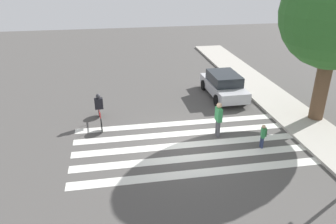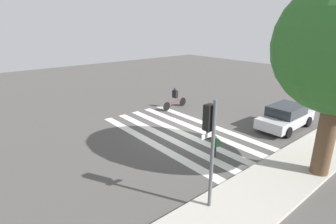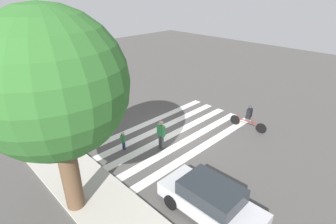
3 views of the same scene
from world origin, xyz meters
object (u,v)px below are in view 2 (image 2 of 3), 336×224
(pedestrian_adult_yellow_jacket, at_px, (209,123))
(car_parked_dark_suv, at_px, (286,117))
(traffic_light, at_px, (210,135))
(pedestrian_child_with_backpack, at_px, (215,144))
(cyclist_near_curb, at_px, (175,97))

(pedestrian_adult_yellow_jacket, relative_size, car_parked_dark_suv, 0.40)
(traffic_light, relative_size, car_parked_dark_suv, 0.93)
(pedestrian_child_with_backpack, xyz_separation_m, car_parked_dark_suv, (-6.16, 0.31, 0.09))
(pedestrian_child_with_backpack, height_order, car_parked_dark_suv, car_parked_dark_suv)
(pedestrian_adult_yellow_jacket, distance_m, car_parked_dark_suv, 5.18)
(cyclist_near_curb, bearing_deg, car_parked_dark_suv, 104.21)
(traffic_light, xyz_separation_m, cyclist_near_curb, (-6.65, -9.23, -1.88))
(pedestrian_adult_yellow_jacket, bearing_deg, pedestrian_child_with_backpack, -131.77)
(pedestrian_adult_yellow_jacket, distance_m, pedestrian_child_with_backpack, 2.11)
(pedestrian_adult_yellow_jacket, xyz_separation_m, cyclist_near_curb, (-2.26, -5.40, -0.08))
(car_parked_dark_suv, bearing_deg, pedestrian_adult_yellow_jacket, -22.34)
(pedestrian_adult_yellow_jacket, bearing_deg, cyclist_near_curb, 65.52)
(cyclist_near_curb, relative_size, car_parked_dark_suv, 0.57)
(car_parked_dark_suv, bearing_deg, cyclist_near_curb, -71.48)
(traffic_light, bearing_deg, car_parked_dark_suv, -168.17)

